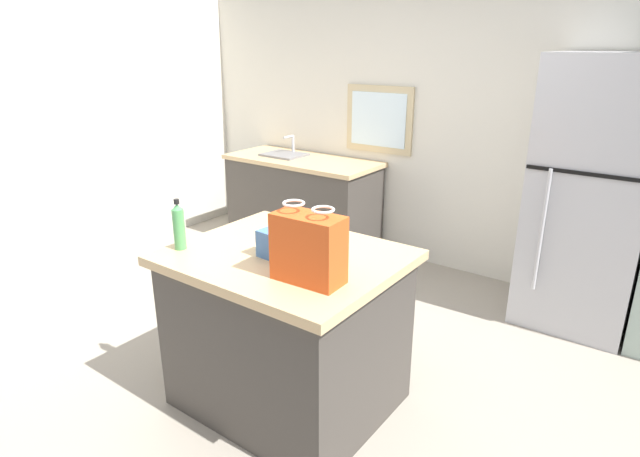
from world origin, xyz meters
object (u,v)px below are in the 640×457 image
at_px(shopping_bag, 308,248).
at_px(kitchen_island, 287,329).
at_px(refrigerator, 591,197).
at_px(bottle, 179,227).
at_px(small_box, 271,244).
at_px(ear_defenders, 292,239).

bearing_deg(shopping_bag, kitchen_island, 147.33).
xyz_separation_m(refrigerator, shopping_bag, (-0.78, -2.14, 0.12)).
bearing_deg(bottle, small_box, 23.60).
distance_m(kitchen_island, bottle, 0.80).
relative_size(refrigerator, ear_defenders, 9.69).
bearing_deg(refrigerator, ear_defenders, -122.13).
distance_m(kitchen_island, ear_defenders, 0.49).
bearing_deg(ear_defenders, bottle, -135.92).
relative_size(kitchen_island, ear_defenders, 5.98).
bearing_deg(small_box, kitchen_island, 70.44).
height_order(refrigerator, ear_defenders, refrigerator).
distance_m(shopping_bag, bottle, 0.79).
distance_m(kitchen_island, refrigerator, 2.28).
height_order(small_box, ear_defenders, small_box).
relative_size(shopping_bag, small_box, 2.58).
bearing_deg(bottle, kitchen_island, 29.79).
bearing_deg(kitchen_island, bottle, -150.21).
distance_m(refrigerator, small_box, 2.31).
xyz_separation_m(small_box, ear_defenders, (-0.03, 0.21, -0.05)).
height_order(shopping_bag, ear_defenders, shopping_bag).
relative_size(small_box, ear_defenders, 0.72).
bearing_deg(ear_defenders, small_box, -80.81).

